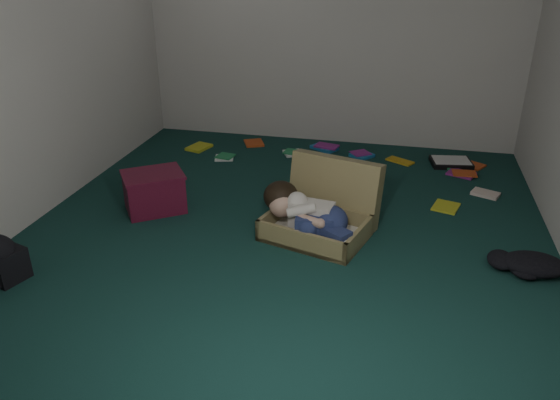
% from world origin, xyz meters
% --- Properties ---
extents(floor, '(4.50, 4.50, 0.00)m').
position_xyz_m(floor, '(0.00, 0.00, 0.00)').
color(floor, '#123530').
rests_on(floor, ground).
extents(wall_back, '(4.50, 0.00, 4.50)m').
position_xyz_m(wall_back, '(0.00, 2.25, 1.30)').
color(wall_back, silver).
rests_on(wall_back, ground).
extents(wall_front, '(4.50, 0.00, 4.50)m').
position_xyz_m(wall_front, '(0.00, -2.25, 1.30)').
color(wall_front, silver).
rests_on(wall_front, ground).
extents(wall_left, '(0.00, 4.50, 4.50)m').
position_xyz_m(wall_left, '(-2.00, 0.00, 1.30)').
color(wall_left, silver).
rests_on(wall_left, ground).
extents(suitcase, '(0.91, 0.90, 0.54)m').
position_xyz_m(suitcase, '(0.28, 0.12, 0.16)').
color(suitcase, olive).
rests_on(suitcase, floor).
extents(person, '(0.74, 0.54, 0.34)m').
position_xyz_m(person, '(0.18, -0.04, 0.21)').
color(person, beige).
rests_on(person, suitcase).
extents(maroon_bin, '(0.61, 0.59, 0.33)m').
position_xyz_m(maroon_bin, '(-1.14, 0.16, 0.17)').
color(maroon_bin, '#5A1228').
rests_on(maroon_bin, floor).
extents(backpack, '(0.47, 0.42, 0.24)m').
position_xyz_m(backpack, '(-1.70, -1.02, 0.12)').
color(backpack, black).
rests_on(backpack, floor).
extents(clothing_pile, '(0.56, 0.52, 0.14)m').
position_xyz_m(clothing_pile, '(1.62, -0.11, 0.07)').
color(clothing_pile, black).
rests_on(clothing_pile, floor).
extents(paper_tray, '(0.44, 0.35, 0.05)m').
position_xyz_m(paper_tray, '(1.33, 1.78, 0.03)').
color(paper_tray, black).
rests_on(paper_tray, floor).
extents(book_scatter, '(3.12, 1.47, 0.02)m').
position_xyz_m(book_scatter, '(0.42, 1.60, 0.01)').
color(book_scatter, gold).
rests_on(book_scatter, floor).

